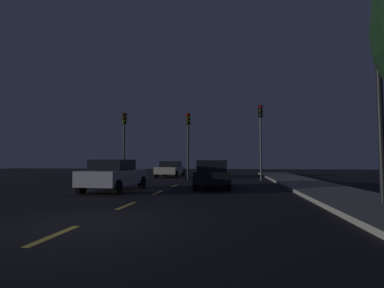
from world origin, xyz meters
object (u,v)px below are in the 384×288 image
object	(u,v)px
traffic_signal_right	(261,128)
street_lamp_right	(369,56)
traffic_signal_left	(124,133)
car_adjacent_lane	(114,175)
traffic_signal_center	(188,133)
car_stopped_ahead	(212,174)
car_oncoming_far	(170,169)

from	to	relation	value
traffic_signal_right	street_lamp_right	size ratio (longest dim) A/B	0.71
traffic_signal_left	street_lamp_right	world-z (taller)	street_lamp_right
car_adjacent_lane	street_lamp_right	size ratio (longest dim) A/B	0.52
traffic_signal_left	traffic_signal_right	distance (m)	10.40
traffic_signal_center	traffic_signal_right	world-z (taller)	traffic_signal_right
car_stopped_ahead	car_adjacent_lane	distance (m)	4.98
car_oncoming_far	car_stopped_ahead	bearing A→B (deg)	-66.34
car_adjacent_lane	street_lamp_right	xyz separation A→B (m)	(9.76, -3.61, 3.88)
car_stopped_ahead	car_adjacent_lane	xyz separation A→B (m)	(-4.41, -2.30, 0.02)
traffic_signal_left	car_stopped_ahead	world-z (taller)	traffic_signal_left
car_adjacent_lane	traffic_signal_center	bearing A→B (deg)	75.87
traffic_signal_left	traffic_signal_right	bearing A→B (deg)	0.00
traffic_signal_center	car_adjacent_lane	xyz separation A→B (m)	(-2.17, -8.63, -2.77)
car_oncoming_far	street_lamp_right	xyz separation A→B (m)	(9.76, -15.98, 3.92)
car_oncoming_far	traffic_signal_right	bearing A→B (deg)	-26.41
traffic_signal_center	street_lamp_right	bearing A→B (deg)	-58.20
traffic_signal_right	car_adjacent_lane	size ratio (longest dim) A/B	1.35
car_stopped_ahead	street_lamp_right	xyz separation A→B (m)	(5.35, -5.91, 3.90)
traffic_signal_right	car_oncoming_far	bearing A→B (deg)	153.59
traffic_signal_center	car_oncoming_far	xyz separation A→B (m)	(-2.17, 3.74, -2.81)
car_adjacent_lane	street_lamp_right	world-z (taller)	street_lamp_right
car_stopped_ahead	car_adjacent_lane	world-z (taller)	car_adjacent_lane
traffic_signal_center	car_adjacent_lane	bearing A→B (deg)	-104.13
traffic_signal_center	traffic_signal_right	size ratio (longest dim) A/B	0.92
street_lamp_right	traffic_signal_right	bearing A→B (deg)	100.36
traffic_signal_right	street_lamp_right	bearing A→B (deg)	-79.64
car_stopped_ahead	car_oncoming_far	distance (m)	10.99
traffic_signal_right	car_stopped_ahead	bearing A→B (deg)	-116.17
traffic_signal_left	car_oncoming_far	xyz separation A→B (m)	(2.88, 3.74, -2.89)
traffic_signal_center	car_oncoming_far	bearing A→B (deg)	120.15
traffic_signal_center	car_oncoming_far	world-z (taller)	traffic_signal_center
traffic_signal_left	car_stopped_ahead	distance (m)	10.07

